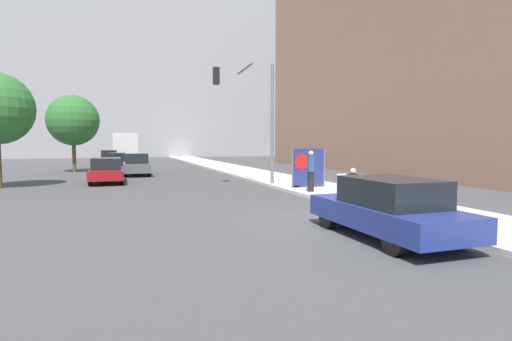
{
  "coord_description": "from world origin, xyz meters",
  "views": [
    {
      "loc": [
        -5.74,
        -10.0,
        2.25
      ],
      "look_at": [
        -0.28,
        6.06,
        1.08
      ],
      "focal_mm": 28.0,
      "sensor_mm": 36.0,
      "label": 1
    }
  ],
  "objects_px": {
    "protest_banner": "(308,167)",
    "car_on_road_far_lane": "(109,158)",
    "car_on_road_distant": "(117,160)",
    "car_on_road_nearest": "(107,170)",
    "car_on_road_midblock": "(136,164)",
    "traffic_light_pole": "(253,103)",
    "parked_car_curbside": "(388,208)",
    "jogger_on_sidewalk": "(311,171)",
    "seated_protester": "(354,184)",
    "city_bus_on_road": "(125,146)",
    "street_tree_midblock": "(73,120)",
    "pedestrian_behind": "(296,169)"
  },
  "relations": [
    {
      "from": "protest_banner",
      "to": "car_on_road_far_lane",
      "type": "bearing_deg",
      "value": 109.82
    },
    {
      "from": "jogger_on_sidewalk",
      "to": "traffic_light_pole",
      "type": "bearing_deg",
      "value": -106.14
    },
    {
      "from": "protest_banner",
      "to": "car_on_road_midblock",
      "type": "distance_m",
      "value": 13.98
    },
    {
      "from": "pedestrian_behind",
      "to": "protest_banner",
      "type": "xyz_separation_m",
      "value": [
        0.47,
        -0.31,
        0.12
      ]
    },
    {
      "from": "jogger_on_sidewalk",
      "to": "car_on_road_far_lane",
      "type": "height_order",
      "value": "jogger_on_sidewalk"
    },
    {
      "from": "seated_protester",
      "to": "car_on_road_far_lane",
      "type": "height_order",
      "value": "car_on_road_far_lane"
    },
    {
      "from": "seated_protester",
      "to": "city_bus_on_road",
      "type": "height_order",
      "value": "city_bus_on_road"
    },
    {
      "from": "protest_banner",
      "to": "street_tree_midblock",
      "type": "distance_m",
      "value": 20.52
    },
    {
      "from": "car_on_road_distant",
      "to": "car_on_road_far_lane",
      "type": "bearing_deg",
      "value": 98.93
    },
    {
      "from": "protest_banner",
      "to": "seated_protester",
      "type": "bearing_deg",
      "value": -95.96
    },
    {
      "from": "car_on_road_distant",
      "to": "car_on_road_nearest",
      "type": "bearing_deg",
      "value": -91.88
    },
    {
      "from": "street_tree_midblock",
      "to": "protest_banner",
      "type": "bearing_deg",
      "value": -54.29
    },
    {
      "from": "parked_car_curbside",
      "to": "traffic_light_pole",
      "type": "bearing_deg",
      "value": 87.58
    },
    {
      "from": "seated_protester",
      "to": "parked_car_curbside",
      "type": "xyz_separation_m",
      "value": [
        -2.01,
        -4.64,
        -0.07
      ]
    },
    {
      "from": "seated_protester",
      "to": "car_on_road_far_lane",
      "type": "distance_m",
      "value": 32.54
    },
    {
      "from": "traffic_light_pole",
      "to": "car_on_road_midblock",
      "type": "relative_size",
      "value": 1.36
    },
    {
      "from": "traffic_light_pole",
      "to": "car_on_road_distant",
      "type": "bearing_deg",
      "value": 109.59
    },
    {
      "from": "car_on_road_far_lane",
      "to": "parked_car_curbside",
      "type": "bearing_deg",
      "value": -78.86
    },
    {
      "from": "seated_protester",
      "to": "car_on_road_distant",
      "type": "relative_size",
      "value": 0.27
    },
    {
      "from": "seated_protester",
      "to": "jogger_on_sidewalk",
      "type": "xyz_separation_m",
      "value": [
        -0.15,
        3.14,
        0.27
      ]
    },
    {
      "from": "jogger_on_sidewalk",
      "to": "parked_car_curbside",
      "type": "distance_m",
      "value": 8.01
    },
    {
      "from": "car_on_road_midblock",
      "to": "parked_car_curbside",
      "type": "bearing_deg",
      "value": -76.88
    },
    {
      "from": "street_tree_midblock",
      "to": "car_on_road_nearest",
      "type": "bearing_deg",
      "value": -74.75
    },
    {
      "from": "traffic_light_pole",
      "to": "street_tree_midblock",
      "type": "distance_m",
      "value": 17.22
    },
    {
      "from": "car_on_road_nearest",
      "to": "parked_car_curbside",
      "type": "bearing_deg",
      "value": -67.41
    },
    {
      "from": "traffic_light_pole",
      "to": "car_on_road_distant",
      "type": "height_order",
      "value": "traffic_light_pole"
    },
    {
      "from": "traffic_light_pole",
      "to": "car_on_road_distant",
      "type": "distance_m",
      "value": 20.4
    },
    {
      "from": "car_on_road_distant",
      "to": "street_tree_midblock",
      "type": "distance_m",
      "value": 6.6
    },
    {
      "from": "street_tree_midblock",
      "to": "traffic_light_pole",
      "type": "bearing_deg",
      "value": -55.11
    },
    {
      "from": "protest_banner",
      "to": "parked_car_curbside",
      "type": "bearing_deg",
      "value": -105.03
    },
    {
      "from": "car_on_road_nearest",
      "to": "jogger_on_sidewalk",
      "type": "bearing_deg",
      "value": -44.26
    },
    {
      "from": "jogger_on_sidewalk",
      "to": "pedestrian_behind",
      "type": "bearing_deg",
      "value": -130.43
    },
    {
      "from": "pedestrian_behind",
      "to": "car_on_road_nearest",
      "type": "bearing_deg",
      "value": 118.18
    },
    {
      "from": "city_bus_on_road",
      "to": "street_tree_midblock",
      "type": "distance_m",
      "value": 17.89
    },
    {
      "from": "jogger_on_sidewalk",
      "to": "traffic_light_pole",
      "type": "distance_m",
      "value": 5.26
    },
    {
      "from": "car_on_road_nearest",
      "to": "car_on_road_distant",
      "type": "xyz_separation_m",
      "value": [
        0.48,
        14.47,
        -0.02
      ]
    },
    {
      "from": "jogger_on_sidewalk",
      "to": "car_on_road_distant",
      "type": "bearing_deg",
      "value": -105.94
    },
    {
      "from": "jogger_on_sidewalk",
      "to": "protest_banner",
      "type": "distance_m",
      "value": 1.67
    },
    {
      "from": "city_bus_on_road",
      "to": "car_on_road_far_lane",
      "type": "bearing_deg",
      "value": -102.62
    },
    {
      "from": "traffic_light_pole",
      "to": "car_on_road_distant",
      "type": "xyz_separation_m",
      "value": [
        -6.73,
        18.92,
        -3.59
      ]
    },
    {
      "from": "car_on_road_midblock",
      "to": "car_on_road_distant",
      "type": "bearing_deg",
      "value": 97.88
    },
    {
      "from": "pedestrian_behind",
      "to": "car_on_road_far_lane",
      "type": "xyz_separation_m",
      "value": [
        -9.1,
        26.25,
        -0.24
      ]
    },
    {
      "from": "car_on_road_distant",
      "to": "car_on_road_far_lane",
      "type": "height_order",
      "value": "car_on_road_far_lane"
    },
    {
      "from": "seated_protester",
      "to": "car_on_road_midblock",
      "type": "bearing_deg",
      "value": 105.8
    },
    {
      "from": "pedestrian_behind",
      "to": "protest_banner",
      "type": "bearing_deg",
      "value": -58.55
    },
    {
      "from": "parked_car_curbside",
      "to": "car_on_road_far_lane",
      "type": "relative_size",
      "value": 0.97
    },
    {
      "from": "seated_protester",
      "to": "jogger_on_sidewalk",
      "type": "height_order",
      "value": "jogger_on_sidewalk"
    },
    {
      "from": "jogger_on_sidewalk",
      "to": "parked_car_curbside",
      "type": "bearing_deg",
      "value": 41.0
    },
    {
      "from": "parked_car_curbside",
      "to": "car_on_road_midblock",
      "type": "height_order",
      "value": "car_on_road_midblock"
    },
    {
      "from": "car_on_road_midblock",
      "to": "car_on_road_distant",
      "type": "xyz_separation_m",
      "value": [
        -1.31,
        9.46,
        -0.07
      ]
    }
  ]
}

